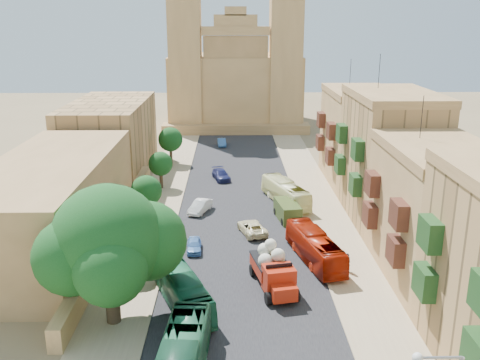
{
  "coord_description": "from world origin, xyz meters",
  "views": [
    {
      "loc": [
        -1.0,
        -30.17,
        20.91
      ],
      "look_at": [
        0.0,
        26.0,
        4.0
      ],
      "focal_mm": 40.0,
      "sensor_mm": 36.0,
      "label": 1
    }
  ],
  "objects_px": {
    "church": "(235,79)",
    "bus_red_east": "(315,247)",
    "bus_cream_east": "(286,192)",
    "car_blue_b": "(222,142)",
    "street_tree_d": "(170,140)",
    "car_white_a": "(200,206)",
    "car_cream": "(252,228)",
    "pedestrian_c": "(318,234)",
    "pedestrian_a": "(347,262)",
    "street_tree_a": "(125,237)",
    "car_blue_a": "(194,245)",
    "car_dkblue": "(221,175)",
    "bus_green_north": "(182,290)",
    "car_white_b": "(274,185)",
    "ficus_tree": "(110,244)",
    "street_tree_c": "(161,164)",
    "red_truck": "(274,269)",
    "olive_pickup": "(287,211)",
    "street_tree_b": "(146,191)"
  },
  "relations": [
    {
      "from": "street_tree_d",
      "to": "bus_green_north",
      "type": "height_order",
      "value": "street_tree_d"
    },
    {
      "from": "street_tree_a",
      "to": "car_cream",
      "type": "relative_size",
      "value": 1.05
    },
    {
      "from": "church",
      "to": "bus_cream_east",
      "type": "bearing_deg",
      "value": -83.67
    },
    {
      "from": "church",
      "to": "car_dkblue",
      "type": "bearing_deg",
      "value": -93.43
    },
    {
      "from": "church",
      "to": "bus_red_east",
      "type": "height_order",
      "value": "church"
    },
    {
      "from": "church",
      "to": "car_blue_b",
      "type": "distance_m",
      "value": 21.03
    },
    {
      "from": "church",
      "to": "olive_pickup",
      "type": "distance_m",
      "value": 55.21
    },
    {
      "from": "street_tree_b",
      "to": "car_blue_a",
      "type": "height_order",
      "value": "street_tree_b"
    },
    {
      "from": "street_tree_a",
      "to": "car_dkblue",
      "type": "height_order",
      "value": "street_tree_a"
    },
    {
      "from": "bus_green_north",
      "to": "car_white_a",
      "type": "xyz_separation_m",
      "value": [
        0.25,
        20.55,
        -0.64
      ]
    },
    {
      "from": "street_tree_d",
      "to": "car_dkblue",
      "type": "distance_m",
      "value": 11.79
    },
    {
      "from": "street_tree_a",
      "to": "car_cream",
      "type": "xyz_separation_m",
      "value": [
        11.12,
        8.34,
        -2.6
      ]
    },
    {
      "from": "red_truck",
      "to": "car_white_a",
      "type": "xyz_separation_m",
      "value": [
        -6.88,
        17.91,
        -1.02
      ]
    },
    {
      "from": "street_tree_a",
      "to": "church",
      "type": "bearing_deg",
      "value": 81.46
    },
    {
      "from": "car_white_a",
      "to": "car_dkblue",
      "type": "bearing_deg",
      "value": 101.17
    },
    {
      "from": "bus_red_east",
      "to": "pedestrian_c",
      "type": "bearing_deg",
      "value": -115.86
    },
    {
      "from": "pedestrian_a",
      "to": "pedestrian_c",
      "type": "bearing_deg",
      "value": -74.04
    },
    {
      "from": "car_blue_a",
      "to": "car_dkblue",
      "type": "bearing_deg",
      "value": 81.72
    },
    {
      "from": "bus_cream_east",
      "to": "car_blue_b",
      "type": "relative_size",
      "value": 2.52
    },
    {
      "from": "car_blue_a",
      "to": "car_dkblue",
      "type": "distance_m",
      "value": 23.5
    },
    {
      "from": "ficus_tree",
      "to": "bus_red_east",
      "type": "xyz_separation_m",
      "value": [
        15.91,
        9.76,
        -4.72
      ]
    },
    {
      "from": "car_dkblue",
      "to": "pedestrian_a",
      "type": "relative_size",
      "value": 2.72
    },
    {
      "from": "street_tree_c",
      "to": "red_truck",
      "type": "bearing_deg",
      "value": -65.48
    },
    {
      "from": "olive_pickup",
      "to": "car_white_a",
      "type": "height_order",
      "value": "olive_pickup"
    },
    {
      "from": "ficus_tree",
      "to": "car_white_a",
      "type": "distance_m",
      "value": 23.87
    },
    {
      "from": "car_cream",
      "to": "pedestrian_c",
      "type": "distance_m",
      "value": 6.75
    },
    {
      "from": "car_blue_b",
      "to": "pedestrian_a",
      "type": "relative_size",
      "value": 2.29
    },
    {
      "from": "bus_green_north",
      "to": "pedestrian_c",
      "type": "relative_size",
      "value": 6.13
    },
    {
      "from": "car_blue_a",
      "to": "pedestrian_c",
      "type": "xyz_separation_m",
      "value": [
        12.0,
        1.96,
        0.2
      ]
    },
    {
      "from": "car_white_a",
      "to": "car_white_b",
      "type": "distance_m",
      "value": 12.39
    },
    {
      "from": "car_dkblue",
      "to": "car_blue_b",
      "type": "relative_size",
      "value": 1.19
    },
    {
      "from": "street_tree_b",
      "to": "car_blue_b",
      "type": "bearing_deg",
      "value": 78.21
    },
    {
      "from": "car_white_b",
      "to": "car_blue_b",
      "type": "xyz_separation_m",
      "value": [
        -7.09,
        24.51,
        0.07
      ]
    },
    {
      "from": "bus_green_north",
      "to": "car_blue_a",
      "type": "bearing_deg",
      "value": 66.94
    },
    {
      "from": "street_tree_c",
      "to": "bus_red_east",
      "type": "bearing_deg",
      "value": -53.42
    },
    {
      "from": "car_blue_a",
      "to": "car_cream",
      "type": "bearing_deg",
      "value": 33.49
    },
    {
      "from": "car_blue_a",
      "to": "car_white_b",
      "type": "distance_m",
      "value": 21.07
    },
    {
      "from": "street_tree_a",
      "to": "pedestrian_c",
      "type": "bearing_deg",
      "value": 19.36
    },
    {
      "from": "street_tree_a",
      "to": "pedestrian_c",
      "type": "height_order",
      "value": "street_tree_a"
    },
    {
      "from": "street_tree_c",
      "to": "car_cream",
      "type": "relative_size",
      "value": 1.03
    },
    {
      "from": "street_tree_d",
      "to": "car_white_a",
      "type": "bearing_deg",
      "value": -75.45
    },
    {
      "from": "car_cream",
      "to": "pedestrian_a",
      "type": "bearing_deg",
      "value": 115.79
    },
    {
      "from": "bus_red_east",
      "to": "car_white_a",
      "type": "height_order",
      "value": "bus_red_east"
    },
    {
      "from": "car_cream",
      "to": "bus_green_north",
      "type": "bearing_deg",
      "value": 51.18
    },
    {
      "from": "car_white_b",
      "to": "ficus_tree",
      "type": "bearing_deg",
      "value": 65.29
    },
    {
      "from": "street_tree_c",
      "to": "bus_red_east",
      "type": "relative_size",
      "value": 0.49
    },
    {
      "from": "ficus_tree",
      "to": "olive_pickup",
      "type": "relative_size",
      "value": 2.08
    },
    {
      "from": "street_tree_c",
      "to": "street_tree_d",
      "type": "height_order",
      "value": "street_tree_d"
    },
    {
      "from": "church",
      "to": "pedestrian_a",
      "type": "relative_size",
      "value": 21.52
    },
    {
      "from": "street_tree_b",
      "to": "car_white_b",
      "type": "height_order",
      "value": "street_tree_b"
    }
  ]
}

